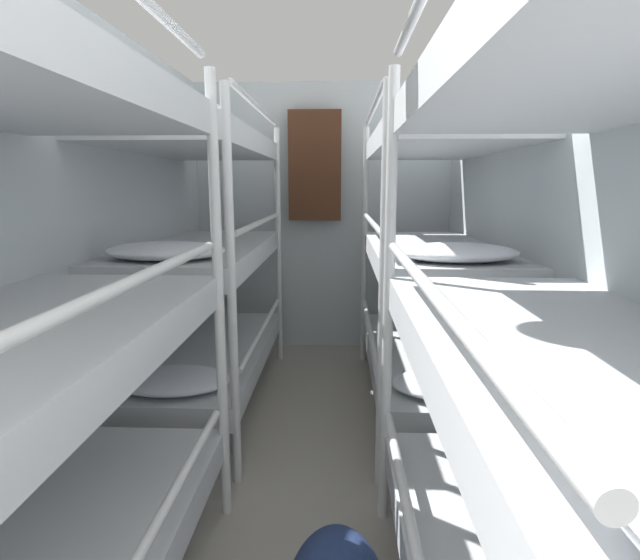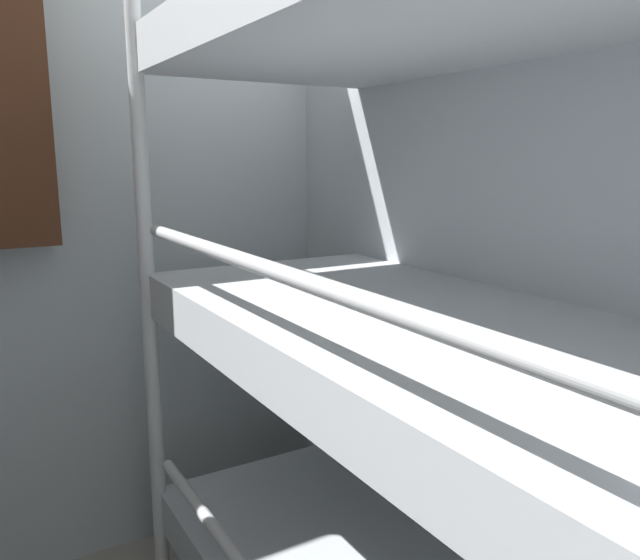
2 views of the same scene
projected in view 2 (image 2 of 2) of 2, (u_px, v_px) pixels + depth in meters
name	position (u px, v px, depth m)	size (l,w,h in m)	color
bunk_stack_right_far	(477.00, 362.00, 1.20)	(0.77, 1.83, 1.93)	silver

